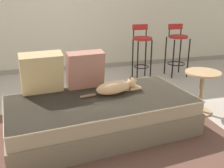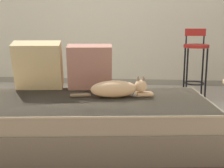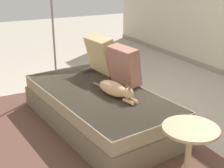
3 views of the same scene
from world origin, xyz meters
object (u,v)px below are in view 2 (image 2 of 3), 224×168
throw_pillow_middle (90,67)px  throw_pillow_corner (38,65)px  couch (94,121)px  cat (117,89)px  bar_stool_near_window (196,56)px

throw_pillow_middle → throw_pillow_corner: bearing=-173.5°
couch → throw_pillow_middle: (-0.10, 0.39, 0.42)m
couch → cat: cat is taller
throw_pillow_corner → throw_pillow_middle: bearing=6.5°
couch → throw_pillow_middle: bearing=103.7°
throw_pillow_corner → couch: bearing=-29.3°
throw_pillow_middle → bar_stool_near_window: size_ratio=0.47×
throw_pillow_middle → bar_stool_near_window: bearing=46.9°
cat → couch: bearing=-150.9°
throw_pillow_middle → bar_stool_near_window: (1.24, 1.33, -0.03)m
bar_stool_near_window → couch: bearing=-123.7°
bar_stool_near_window → cat: bearing=-120.6°
throw_pillow_corner → cat: size_ratio=0.65×
couch → throw_pillow_corner: size_ratio=4.36×
couch → throw_pillow_middle: 0.58m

